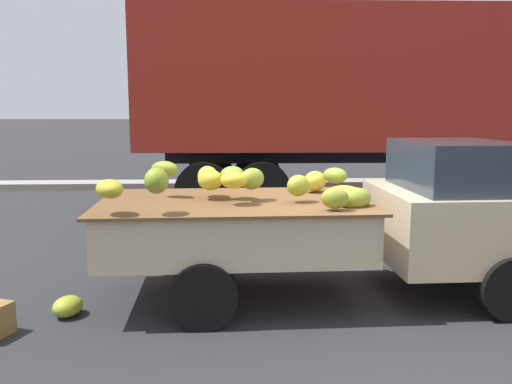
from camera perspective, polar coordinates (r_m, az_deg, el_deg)
name	(u,v)px	position (r m, az deg, el deg)	size (l,w,h in m)	color
ground	(351,302)	(5.96, 10.02, -11.40)	(220.00, 220.00, 0.00)	#28282B
curb_strip	(278,184)	(14.32, 2.32, 0.90)	(80.00, 0.80, 0.16)	gray
pickup_truck	(416,216)	(6.13, 16.63, -2.46)	(5.06, 1.93, 1.70)	#CCB793
semi_trailer	(432,85)	(11.77, 18.16, 10.78)	(12.04, 2.79, 3.95)	maroon
fallen_banana_bunch_near_tailgate	(68,306)	(5.77, -19.34, -11.38)	(0.34, 0.27, 0.20)	#9CA229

